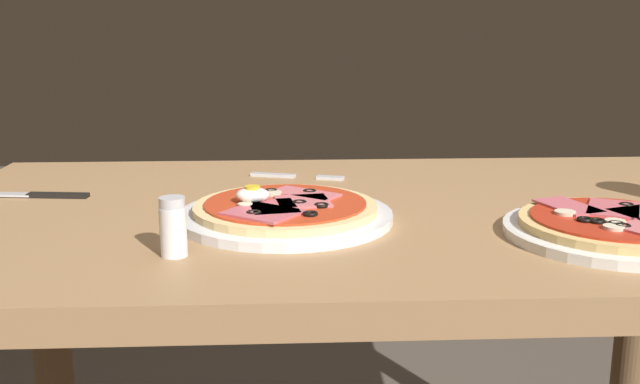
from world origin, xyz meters
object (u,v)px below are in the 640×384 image
(knife, at_px, (33,195))
(salt_shaker, at_px, (173,227))
(fork, at_px, (289,176))
(pizza_foreground, at_px, (285,212))
(pizza_across_left, at_px, (615,228))
(dining_table, at_px, (367,289))

(knife, height_order, salt_shaker, salt_shaker)
(fork, bearing_deg, knife, -162.82)
(pizza_foreground, bearing_deg, fork, 88.24)
(fork, distance_m, knife, 0.40)
(salt_shaker, bearing_deg, fork, 72.02)
(pizza_across_left, distance_m, fork, 0.53)
(pizza_foreground, xyz_separation_m, fork, (0.01, 0.27, -0.01))
(pizza_across_left, relative_size, fork, 1.69)
(salt_shaker, bearing_deg, pizza_across_left, 4.99)
(dining_table, height_order, fork, fork)
(dining_table, bearing_deg, salt_shaker, -139.57)
(pizza_foreground, distance_m, salt_shaker, 0.19)
(pizza_across_left, distance_m, salt_shaker, 0.52)
(fork, relative_size, knife, 0.79)
(fork, bearing_deg, salt_shaker, -107.98)
(pizza_foreground, height_order, salt_shaker, salt_shaker)
(dining_table, height_order, knife, knife)
(pizza_foreground, relative_size, knife, 1.42)
(dining_table, xyz_separation_m, fork, (-0.11, 0.20, 0.12))
(dining_table, distance_m, pizza_foreground, 0.19)
(dining_table, relative_size, knife, 6.25)
(dining_table, distance_m, pizza_across_left, 0.35)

